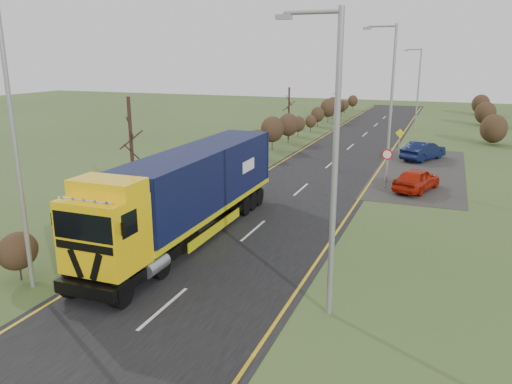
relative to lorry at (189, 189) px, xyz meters
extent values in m
plane|color=#3B4F22|center=(2.30, -2.13, -2.28)|extent=(160.00, 160.00, 0.00)
cube|color=black|center=(2.30, 7.87, -2.27)|extent=(8.00, 120.00, 0.02)
cube|color=#2B2926|center=(8.80, 17.87, -2.26)|extent=(6.00, 18.00, 0.02)
cube|color=gold|center=(-1.40, 7.87, -2.25)|extent=(0.12, 116.00, 0.01)
cube|color=gold|center=(6.00, 7.87, -2.25)|extent=(0.12, 116.00, 0.01)
cube|color=silver|center=(2.30, -6.13, -2.25)|extent=(0.12, 3.00, 0.01)
cube|color=silver|center=(2.30, 1.87, -2.25)|extent=(0.12, 3.00, 0.01)
cube|color=silver|center=(2.30, 9.87, -2.25)|extent=(0.12, 3.00, 0.01)
cube|color=silver|center=(2.30, 17.87, -2.25)|extent=(0.12, 3.00, 0.01)
cube|color=silver|center=(2.30, 25.87, -2.25)|extent=(0.12, 3.00, 0.01)
cube|color=silver|center=(2.30, 33.87, -2.25)|extent=(0.12, 3.00, 0.01)
cube|color=silver|center=(2.30, 41.87, -2.25)|extent=(0.12, 3.00, 0.01)
cube|color=silver|center=(2.30, 49.87, -2.25)|extent=(0.12, 3.00, 0.01)
cube|color=silver|center=(2.30, 57.87, -2.25)|extent=(0.12, 3.00, 0.01)
ellipsoid|color=#312016|center=(-3.71, -6.13, -1.14)|extent=(1.21, 1.57, 1.39)
ellipsoid|color=#312016|center=(-3.70, -2.13, -0.79)|extent=(1.58, 2.06, 1.82)
ellipsoid|color=#312016|center=(-3.68, 1.87, -0.44)|extent=(1.96, 2.55, 2.25)
ellipsoid|color=#312016|center=(-3.73, 5.87, -0.56)|extent=(1.83, 2.38, 2.10)
ellipsoid|color=#312016|center=(-3.65, 9.87, -0.99)|extent=(1.37, 1.78, 1.57)
ellipsoid|color=#312016|center=(-3.76, 13.87, -1.15)|extent=(1.20, 1.56, 1.38)
ellipsoid|color=#312016|center=(-3.62, 17.87, -0.82)|extent=(1.55, 2.02, 1.78)
ellipsoid|color=#312016|center=(-3.79, 21.87, -0.45)|extent=(1.95, 2.53, 2.24)
ellipsoid|color=#312016|center=(-3.59, 25.87, -0.54)|extent=(1.85, 2.41, 2.13)
ellipsoid|color=#312016|center=(-3.82, 29.87, -0.97)|extent=(1.40, 1.81, 1.61)
ellipsoid|color=#312016|center=(-3.57, 33.87, -1.16)|extent=(1.19, 1.55, 1.37)
ellipsoid|color=#312016|center=(-3.84, 37.87, -0.85)|extent=(1.52, 1.97, 1.75)
ellipsoid|color=#312016|center=(-3.54, 41.87, -0.46)|extent=(1.93, 2.51, 2.22)
ellipsoid|color=#312016|center=(-3.87, 45.87, -0.51)|extent=(1.88, 2.44, 2.16)
ellipsoid|color=#312016|center=(-3.52, 49.87, -0.94)|extent=(1.43, 1.85, 1.64)
ellipsoid|color=#312016|center=(-3.89, 53.87, -1.16)|extent=(1.19, 1.55, 1.37)
ellipsoid|color=#312016|center=(-3.50, 57.87, -0.88)|extent=(1.49, 1.93, 1.71)
cylinder|color=#301E18|center=(-4.20, 1.87, 0.75)|extent=(0.18, 0.18, 6.05)
cylinder|color=#301E18|center=(-4.20, 27.87, 0.25)|extent=(0.18, 0.18, 5.06)
cylinder|color=#301E18|center=(-4.20, 49.87, 0.30)|extent=(0.18, 0.18, 5.15)
cube|color=black|center=(0.00, -5.01, -1.61)|extent=(2.32, 4.40, 0.43)
cube|color=yellow|center=(0.00, -5.86, -0.04)|extent=(2.40, 2.11, 2.48)
cube|color=black|center=(0.00, -6.86, -1.75)|extent=(2.38, 0.13, 0.52)
cube|color=black|center=(-0.40, -6.92, -0.80)|extent=(0.58, 0.02, 1.03)
cube|color=black|center=(0.40, -6.92, -0.80)|extent=(0.58, 0.02, 1.03)
cube|color=black|center=(0.00, -6.89, 0.49)|extent=(2.24, 0.07, 0.91)
cube|color=black|center=(0.00, -6.92, -0.18)|extent=(2.19, 0.04, 0.27)
cube|color=yellow|center=(0.00, -5.53, 1.47)|extent=(2.39, 1.35, 0.53)
cylinder|color=silver|center=(0.00, -6.67, 1.30)|extent=(2.10, 0.07, 0.06)
cube|color=black|center=(-1.36, -6.67, 0.53)|extent=(0.08, 0.12, 0.43)
cube|color=black|center=(1.36, -6.67, 0.53)|extent=(0.08, 0.12, 0.43)
cylinder|color=gray|center=(-1.10, -4.62, -1.56)|extent=(0.54, 1.24, 0.53)
cylinder|color=gray|center=(1.10, -4.62, -1.56)|extent=(0.54, 1.24, 0.53)
cube|color=yellow|center=(0.00, 1.19, -1.10)|extent=(2.46, 12.02, 0.23)
cube|color=black|center=(0.00, 1.19, 0.32)|extent=(2.44, 11.64, 2.62)
cube|color=#0F163F|center=(0.00, 7.02, 0.32)|extent=(2.36, 0.08, 2.62)
cube|color=#0F163F|center=(0.00, -4.64, 0.32)|extent=(2.36, 0.08, 2.62)
cube|color=black|center=(0.00, 4.81, -1.66)|extent=(2.21, 3.45, 0.33)
cube|color=yellow|center=(-1.16, 0.24, -1.75)|extent=(0.08, 5.24, 0.43)
cube|color=yellow|center=(1.16, 0.24, -1.75)|extent=(0.08, 5.24, 0.43)
cylinder|color=black|center=(-1.00, -6.53, -1.78)|extent=(0.31, 0.99, 0.99)
cylinder|color=black|center=(1.00, -6.53, -1.78)|extent=(0.31, 0.99, 0.99)
cylinder|color=black|center=(-1.00, -4.15, -1.78)|extent=(0.31, 0.99, 0.99)
cylinder|color=black|center=(1.00, -4.15, -1.78)|extent=(0.31, 0.99, 0.99)
cylinder|color=black|center=(-1.00, 3.95, -1.78)|extent=(0.31, 0.99, 0.99)
cylinder|color=black|center=(1.00, 3.95, -1.78)|extent=(0.31, 0.99, 0.99)
cylinder|color=black|center=(-1.00, 4.91, -1.78)|extent=(0.31, 0.99, 0.99)
cylinder|color=black|center=(1.00, 4.91, -1.78)|extent=(0.31, 0.99, 0.99)
cylinder|color=black|center=(-1.00, 5.86, -1.78)|extent=(0.31, 0.99, 0.99)
cylinder|color=black|center=(1.00, 5.86, -1.78)|extent=(0.31, 0.99, 0.99)
imported|color=#AB1A08|center=(8.90, 12.23, -1.57)|extent=(2.87, 4.44, 1.41)
imported|color=black|center=(8.73, 22.16, -1.55)|extent=(3.35, 4.67, 1.46)
cylinder|color=#929598|center=(7.39, -4.50, 2.35)|extent=(0.18, 0.18, 9.26)
cylinder|color=#929598|center=(6.57, -4.50, 6.83)|extent=(1.65, 0.12, 0.12)
cube|color=#929598|center=(5.74, -4.50, 6.73)|extent=(0.46, 0.19, 0.14)
cylinder|color=#929598|center=(6.90, 13.88, 2.65)|extent=(0.18, 0.18, 9.86)
cylinder|color=#929598|center=(6.03, 13.88, 7.42)|extent=(1.75, 0.12, 0.12)
cube|color=#929598|center=(5.15, 13.88, 7.31)|extent=(0.49, 0.20, 0.15)
cylinder|color=#929598|center=(6.90, 39.89, 2.11)|extent=(0.18, 0.18, 8.78)
cylinder|color=#929598|center=(6.12, 39.89, 6.36)|extent=(1.56, 0.12, 0.12)
cube|color=#929598|center=(5.34, 39.89, 6.26)|extent=(0.44, 0.18, 0.14)
cylinder|color=#929598|center=(-2.90, -6.40, 2.84)|extent=(0.16, 0.16, 10.24)
cylinder|color=#929598|center=(7.04, 12.33, -1.22)|extent=(0.08, 0.08, 2.11)
cylinder|color=red|center=(7.04, 12.30, -0.17)|extent=(0.67, 0.04, 0.67)
cylinder|color=white|center=(7.04, 12.28, -0.17)|extent=(0.51, 0.02, 0.51)
cylinder|color=#929598|center=(6.57, 25.35, -1.54)|extent=(0.08, 0.08, 1.47)
cube|color=yellow|center=(6.57, 25.30, -0.70)|extent=(0.74, 0.04, 0.74)
camera|label=1|loc=(10.39, -18.70, 5.66)|focal=35.00mm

